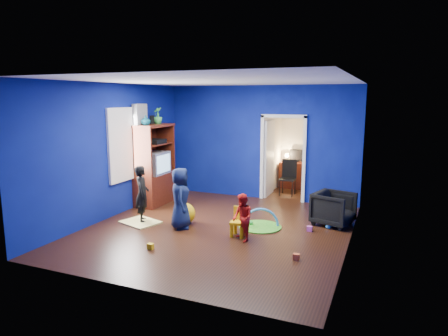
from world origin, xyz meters
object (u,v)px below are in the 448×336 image
at_px(child_black, 142,194).
at_px(toddler_red, 242,218).
at_px(hopper_ball, 185,214).
at_px(folding_chair, 288,178).
at_px(study_desk, 295,175).
at_px(tv_armoire, 154,165).
at_px(vase, 146,120).
at_px(kid_chair, 238,223).
at_px(armchair, 334,209).
at_px(crt_tv, 155,163).
at_px(child_navy, 180,198).
at_px(play_mat, 260,227).

xyz_separation_m(child_black, toddler_red, (2.33, -0.27, -0.16)).
height_order(hopper_ball, folding_chair, folding_chair).
bearing_deg(study_desk, child_black, -117.08).
distance_m(tv_armoire, study_desk, 4.20).
distance_m(child_black, vase, 1.90).
height_order(study_desk, folding_chair, folding_chair).
distance_m(hopper_ball, kid_chair, 1.32).
distance_m(armchair, crt_tv, 4.31).
distance_m(crt_tv, kid_chair, 3.15).
xyz_separation_m(kid_chair, study_desk, (0.08, 4.49, 0.12)).
bearing_deg(tv_armoire, child_navy, -43.35).
height_order(kid_chair, play_mat, kid_chair).
relative_size(vase, hopper_ball, 0.51).
distance_m(toddler_red, tv_armoire, 3.36).
distance_m(armchair, vase, 4.64).
xyz_separation_m(child_black, folding_chair, (2.26, 3.46, -0.14)).
xyz_separation_m(child_navy, tv_armoire, (-1.50, 1.42, 0.37)).
height_order(tv_armoire, study_desk, tv_armoire).
relative_size(vase, study_desk, 0.26).
height_order(child_navy, kid_chair, child_navy).
distance_m(child_black, study_desk, 4.97).
relative_size(armchair, kid_chair, 1.51).
bearing_deg(vase, folding_chair, 40.42).
bearing_deg(toddler_red, kid_chair, 172.64).
xyz_separation_m(toddler_red, tv_armoire, (-2.89, 1.63, 0.54)).
distance_m(tv_armoire, folding_chair, 3.55).
distance_m(child_black, play_mat, 2.55).
bearing_deg(toddler_red, play_mat, 131.02).
xyz_separation_m(tv_armoire, play_mat, (2.96, -0.76, -0.97)).
bearing_deg(armchair, child_navy, 131.97).
bearing_deg(hopper_ball, study_desk, 72.09).
bearing_deg(crt_tv, kid_chair, -27.85).
height_order(child_black, folding_chair, child_black).
distance_m(child_navy, play_mat, 1.71).
height_order(vase, study_desk, vase).
bearing_deg(hopper_ball, play_mat, 14.91).
bearing_deg(toddler_red, armchair, 94.48).
distance_m(child_black, tv_armoire, 1.52).
height_order(tv_armoire, kid_chair, tv_armoire).
xyz_separation_m(child_navy, folding_chair, (1.32, 3.52, -0.15)).
relative_size(armchair, hopper_ball, 1.69).
height_order(tv_armoire, crt_tv, tv_armoire).
xyz_separation_m(tv_armoire, hopper_ball, (1.45, -1.17, -0.76)).
bearing_deg(child_black, study_desk, -62.58).
relative_size(toddler_red, crt_tv, 1.25).
bearing_deg(child_black, play_mat, -111.59).
height_order(vase, tv_armoire, vase).
bearing_deg(kid_chair, toddler_red, -58.48).
height_order(child_black, toddler_red, child_black).
relative_size(child_navy, toddler_red, 1.41).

